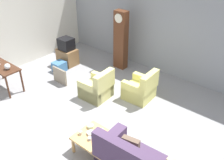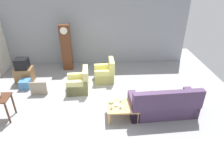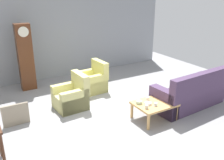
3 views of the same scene
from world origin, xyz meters
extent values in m
plane|color=gray|center=(0.00, 0.00, 0.00)|extent=(10.40, 10.40, 0.00)
cube|color=gray|center=(0.00, 3.60, 1.60)|extent=(8.40, 0.16, 3.20)
cube|color=silver|center=(-4.20, 0.40, 1.44)|extent=(0.12, 6.40, 2.88)
cube|color=#4C3856|center=(1.18, -0.58, 0.34)|extent=(0.29, 0.85, 0.68)
cube|color=brown|center=(1.63, -0.50, 0.62)|extent=(0.38, 0.19, 0.36)
cube|color=#CCC67A|center=(-0.69, 0.95, 0.20)|extent=(0.80, 0.80, 0.40)
cube|color=#CCC67A|center=(-0.37, 0.96, 0.66)|extent=(0.22, 0.77, 0.52)
cube|color=#CCC67A|center=(-0.71, 1.25, 0.30)|extent=(0.77, 0.20, 0.60)
cube|color=#CCC67A|center=(-0.68, 0.65, 0.30)|extent=(0.77, 0.20, 0.60)
cube|color=#DDD773|center=(0.30, 1.72, 0.20)|extent=(0.80, 0.80, 0.40)
cube|color=#DDD773|center=(0.62, 1.73, 0.66)|extent=(0.22, 0.77, 0.52)
cube|color=#DDD773|center=(0.29, 2.02, 0.30)|extent=(0.77, 0.20, 0.60)
cube|color=#DDD773|center=(0.32, 1.42, 0.30)|extent=(0.77, 0.20, 0.60)
cube|color=tan|center=(0.84, -0.64, 0.41)|extent=(0.96, 0.76, 0.05)
cylinder|color=tan|center=(0.41, -0.96, 0.19)|extent=(0.07, 0.07, 0.38)
cylinder|color=tan|center=(0.41, -0.32, 0.19)|extent=(0.07, 0.07, 0.38)
cylinder|color=tan|center=(1.26, -0.32, 0.19)|extent=(0.07, 0.07, 0.38)
cube|color=#472819|center=(-3.19, -0.51, 0.75)|extent=(1.30, 0.56, 0.04)
cylinder|color=#472819|center=(-2.58, -0.74, 0.37)|extent=(0.06, 0.06, 0.73)
cylinder|color=#472819|center=(-3.79, -0.27, 0.37)|extent=(0.06, 0.06, 0.73)
cylinder|color=#472819|center=(-2.58, -0.27, 0.37)|extent=(0.06, 0.06, 0.73)
cube|color=#562D19|center=(-1.32, 2.89, 1.02)|extent=(0.44, 0.28, 2.04)
cylinder|color=silver|center=(-1.32, 2.74, 1.82)|extent=(0.30, 0.02, 0.30)
cube|color=brown|center=(-2.93, 1.83, 0.29)|extent=(0.68, 0.52, 0.59)
cube|color=black|center=(-2.93, 1.83, 0.80)|extent=(0.48, 0.44, 0.42)
cube|color=gray|center=(-2.10, 0.77, 0.26)|extent=(0.60, 0.05, 0.52)
cube|color=teal|center=(-2.76, 1.29, 0.17)|extent=(0.38, 0.41, 0.34)
sphere|color=silver|center=(-2.84, -0.49, 0.86)|extent=(0.18, 0.18, 0.18)
cylinder|color=white|center=(0.79, -0.43, 0.47)|extent=(0.09, 0.09, 0.08)
cylinder|color=silver|center=(0.76, -0.78, 0.47)|extent=(0.08, 0.08, 0.07)
cylinder|color=beige|center=(0.48, -0.79, 0.48)|extent=(0.08, 0.08, 0.09)
cylinder|color=white|center=(0.64, -0.63, 0.46)|extent=(0.17, 0.17, 0.05)
cylinder|color=#B2C69E|center=(0.49, -0.48, 0.47)|extent=(0.15, 0.15, 0.07)
camera|label=1|loc=(3.70, -3.54, 4.33)|focal=40.89mm
camera|label=2|loc=(0.24, -5.51, 4.10)|focal=31.87mm
camera|label=3|loc=(-2.79, -4.76, 3.03)|focal=39.95mm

